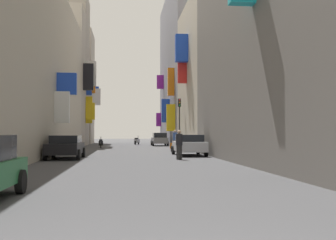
# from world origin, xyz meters

# --- Properties ---
(ground_plane) EXTENTS (140.00, 140.00, 0.00)m
(ground_plane) POSITION_xyz_m (0.00, 30.00, 0.00)
(ground_plane) COLOR #424244
(building_left_mid_a) EXTENTS (7.33, 4.17, 15.35)m
(building_left_mid_a) POSITION_xyz_m (-7.97, 43.03, 7.68)
(building_left_mid_a) COLOR #B2A899
(building_left_mid_a) RESTS_ON ground
(building_left_mid_b) EXTENTS (7.06, 6.00, 18.21)m
(building_left_mid_b) POSITION_xyz_m (-7.97, 48.10, 9.08)
(building_left_mid_b) COLOR #9E9384
(building_left_mid_b) RESTS_ON ground
(building_left_far) EXTENTS (7.13, 7.17, 15.80)m
(building_left_far) POSITION_xyz_m (-7.99, 56.42, 7.89)
(building_left_far) COLOR #B2A899
(building_left_far) RESTS_ON ground
(building_right_mid_a) EXTENTS (7.09, 11.62, 13.12)m
(building_right_mid_a) POSITION_xyz_m (7.99, 33.26, 6.57)
(building_right_mid_a) COLOR #BCB29E
(building_right_mid_a) RESTS_ON ground
(building_right_mid_b) EXTENTS (6.98, 20.93, 19.65)m
(building_right_mid_b) POSITION_xyz_m (7.99, 49.53, 9.82)
(building_right_mid_b) COLOR gray
(building_right_mid_b) RESTS_ON ground
(parked_car_black) EXTENTS (1.99, 4.21, 1.36)m
(parked_car_black) POSITION_xyz_m (-3.91, 21.65, 0.73)
(parked_car_black) COLOR black
(parked_car_black) RESTS_ON ground
(parked_car_silver) EXTENTS (1.95, 4.38, 1.39)m
(parked_car_silver) POSITION_xyz_m (3.83, 24.16, 0.74)
(parked_car_silver) COLOR #B7B7BC
(parked_car_silver) RESTS_ON ground
(parked_car_grey) EXTENTS (1.85, 4.21, 1.51)m
(parked_car_grey) POSITION_xyz_m (3.61, 44.80, 0.79)
(parked_car_grey) COLOR slate
(parked_car_grey) RESTS_ON ground
(scooter_black) EXTENTS (0.51, 1.91, 1.13)m
(scooter_black) POSITION_xyz_m (-2.83, 38.80, 0.46)
(scooter_black) COLOR black
(scooter_black) RESTS_ON ground
(scooter_silver) EXTENTS (0.79, 1.89, 1.13)m
(scooter_silver) POSITION_xyz_m (1.14, 50.34, 0.46)
(scooter_silver) COLOR #ADADB2
(scooter_silver) RESTS_ON ground
(scooter_orange) EXTENTS (0.83, 1.88, 1.13)m
(scooter_orange) POSITION_xyz_m (3.59, 30.37, 0.46)
(scooter_orange) COLOR orange
(scooter_orange) RESTS_ON ground
(pedestrian_crossing) EXTENTS (0.44, 0.44, 1.67)m
(pedestrian_crossing) POSITION_xyz_m (2.63, 20.10, 0.83)
(pedestrian_crossing) COLOR #292929
(pedestrian_crossing) RESTS_ON ground
(pedestrian_near_left) EXTENTS (0.53, 0.53, 1.78)m
(pedestrian_near_left) POSITION_xyz_m (3.98, 32.99, 0.89)
(pedestrian_near_left) COLOR black
(pedestrian_near_left) RESTS_ON ground
(traffic_light_near_corner) EXTENTS (0.26, 0.34, 4.67)m
(traffic_light_near_corner) POSITION_xyz_m (4.58, 34.54, 3.15)
(traffic_light_near_corner) COLOR #2D2D2D
(traffic_light_near_corner) RESTS_ON ground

